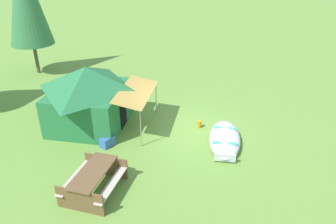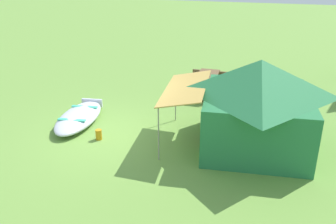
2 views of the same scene
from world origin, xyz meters
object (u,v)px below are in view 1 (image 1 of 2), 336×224
(canvas_cabin_tent, at_px, (89,95))
(cooler_box, at_px, (107,141))
(picnic_table, at_px, (94,179))
(beached_rowboat, at_px, (225,139))
(fuel_can, at_px, (199,124))

(canvas_cabin_tent, xyz_separation_m, cooler_box, (-1.42, -1.40, -1.15))
(picnic_table, bearing_deg, canvas_cabin_tent, 28.84)
(picnic_table, bearing_deg, beached_rowboat, -41.78)
(beached_rowboat, distance_m, canvas_cabin_tent, 5.82)
(beached_rowboat, bearing_deg, fuel_can, 51.72)
(canvas_cabin_tent, bearing_deg, fuel_can, -78.20)
(cooler_box, height_order, fuel_can, cooler_box)
(picnic_table, distance_m, fuel_can, 5.44)
(beached_rowboat, relative_size, fuel_can, 9.36)
(cooler_box, bearing_deg, fuel_can, -52.86)
(canvas_cabin_tent, xyz_separation_m, picnic_table, (-3.95, -2.18, -0.84))
(cooler_box, bearing_deg, beached_rowboat, -71.77)
(beached_rowboat, xyz_separation_m, canvas_cabin_tent, (-0.00, 5.71, 1.13))
(cooler_box, bearing_deg, canvas_cabin_tent, 44.69)
(fuel_can, bearing_deg, picnic_table, 154.44)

